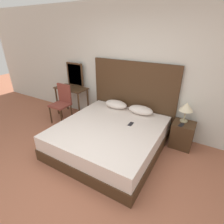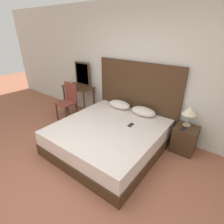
{
  "view_description": "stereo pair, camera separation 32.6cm",
  "coord_description": "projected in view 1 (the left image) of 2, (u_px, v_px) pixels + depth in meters",
  "views": [
    {
      "loc": [
        1.38,
        -1.24,
        2.16
      ],
      "look_at": [
        -0.12,
        1.29,
        0.75
      ],
      "focal_mm": 28.0,
      "sensor_mm": 36.0,
      "label": 1
    },
    {
      "loc": [
        1.65,
        -1.06,
        2.16
      ],
      "look_at": [
        -0.12,
        1.29,
        0.75
      ],
      "focal_mm": 28.0,
      "sensor_mm": 36.0,
      "label": 2
    }
  ],
  "objects": [
    {
      "name": "ground_plane",
      "position": [
        74.0,
        193.0,
        2.53
      ],
      "size": [
        16.0,
        16.0,
        0.0
      ],
      "primitive_type": "plane",
      "color": "#9E5B42"
    },
    {
      "name": "wall_back",
      "position": [
        141.0,
        70.0,
        3.71
      ],
      "size": [
        10.0,
        0.06,
        2.7
      ],
      "color": "silver",
      "rests_on": "ground_plane"
    },
    {
      "name": "bed",
      "position": [
        109.0,
        137.0,
        3.4
      ],
      "size": [
        1.88,
        1.98,
        0.5
      ],
      "color": "#422B19",
      "rests_on": "ground_plane"
    },
    {
      "name": "headboard",
      "position": [
        133.0,
        96.0,
        3.96
      ],
      "size": [
        1.98,
        0.05,
        1.54
      ],
      "color": "#422B19",
      "rests_on": "ground_plane"
    },
    {
      "name": "pillow_left",
      "position": [
        116.0,
        104.0,
        4.01
      ],
      "size": [
        0.53,
        0.3,
        0.17
      ],
      "color": "silver",
      "rests_on": "bed"
    },
    {
      "name": "pillow_right",
      "position": [
        141.0,
        110.0,
        3.73
      ],
      "size": [
        0.53,
        0.3,
        0.17
      ],
      "color": "silver",
      "rests_on": "bed"
    },
    {
      "name": "phone_on_bed",
      "position": [
        131.0,
        124.0,
        3.35
      ],
      "size": [
        0.07,
        0.15,
        0.01
      ],
      "color": "#232328",
      "rests_on": "bed"
    },
    {
      "name": "nightstand",
      "position": [
        182.0,
        135.0,
        3.45
      ],
      "size": [
        0.41,
        0.39,
        0.51
      ],
      "color": "#422B19",
      "rests_on": "ground_plane"
    },
    {
      "name": "table_lamp",
      "position": [
        186.0,
        107.0,
        3.29
      ],
      "size": [
        0.26,
        0.26,
        0.39
      ],
      "color": "tan",
      "rests_on": "nightstand"
    },
    {
      "name": "phone_on_nightstand",
      "position": [
        181.0,
        125.0,
        3.28
      ],
      "size": [
        0.1,
        0.16,
        0.01
      ],
      "color": "black",
      "rests_on": "nightstand"
    },
    {
      "name": "vanity_desk",
      "position": [
        72.0,
        94.0,
        4.58
      ],
      "size": [
        0.85,
        0.44,
        0.77
      ],
      "color": "#422B19",
      "rests_on": "ground_plane"
    },
    {
      "name": "vanity_mirror",
      "position": [
        75.0,
        75.0,
        4.54
      ],
      "size": [
        0.51,
        0.03,
        0.6
      ],
      "color": "#422B19",
      "rests_on": "vanity_desk"
    },
    {
      "name": "chair",
      "position": [
        62.0,
        101.0,
        4.29
      ],
      "size": [
        0.43,
        0.41,
        0.95
      ],
      "color": "brown",
      "rests_on": "ground_plane"
    }
  ]
}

